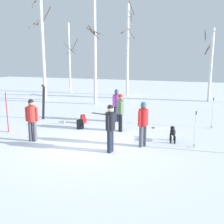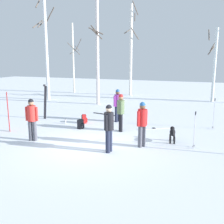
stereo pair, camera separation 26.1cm
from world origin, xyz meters
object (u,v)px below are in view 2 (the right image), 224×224
Objects in this scene: birch_tree_2 at (97,51)px; birch_tree_4 at (214,64)px; person_4 at (32,117)px; water_bottle_0 at (65,121)px; ski_poles_0 at (195,129)px; birch_tree_1 at (46,49)px; ski_pair_lying_0 at (105,114)px; ski_pair_lying_1 at (155,128)px; person_2 at (118,103)px; birch_tree_3 at (131,49)px; person_0 at (142,121)px; dog at (172,133)px; person_1 at (121,110)px; ski_pair_planted_1 at (8,112)px; backpack_0 at (81,124)px; person_3 at (109,125)px; backpack_1 at (84,119)px; birch_tree_0 at (73,58)px; ski_poles_1 at (214,113)px; ski_pair_planted_0 at (45,102)px.

birch_tree_4 is at bearing 29.61° from birch_tree_2.
person_4 is 3.05m from water_bottle_0.
ski_poles_0 is 14.61m from birch_tree_1.
ski_pair_lying_0 is 4.07m from ski_pair_lying_1.
person_2 is 0.31× the size of birch_tree_4.
person_2 is at bearing -76.41° from birch_tree_3.
person_0 is 13.45m from birch_tree_1.
birch_tree_2 is at bearing 132.62° from dog.
ski_pair_lying_1 is (-1.07, 1.73, -0.38)m from dog.
ski_pair_lying_0 is 2.99m from water_bottle_0.
person_1 is 5.10m from ski_pair_planted_1.
person_4 is at bearing -97.45° from ski_pair_lying_0.
person_2 is 9.76m from birch_tree_1.
birch_tree_2 is at bearing 107.37° from backpack_0.
person_3 is 3.19m from ski_poles_0.
person_4 is at bearing -99.89° from backpack_1.
birch_tree_0 is (-5.74, 11.15, 3.20)m from water_bottle_0.
ski_poles_1 is 7.26m from water_bottle_0.
ski_pair_planted_0 reaches higher than person_1.
birch_tree_3 reaches higher than birch_tree_1.
ski_pair_lying_0 is at bearing -82.83° from birch_tree_3.
ski_pair_planted_0 reaches higher than person_2.
person_2 is 1.18× the size of ski_poles_1.
person_4 is 0.31× the size of birch_tree_4.
person_3 is 0.95× the size of ski_pair_planted_1.
ski_pair_planted_0 is 6.07m from birch_tree_2.
ski_pair_lying_1 is at bearing -103.87° from birch_tree_4.
birch_tree_3 is (1.52, 10.73, 3.11)m from ski_pair_planted_0.
birch_tree_3 is (-0.07, 11.30, 3.93)m from water_bottle_0.
birch_tree_0 is at bearing 127.65° from person_1.
dog is 0.49× the size of ski_pair_planted_1.
ski_pair_planted_0 is (-5.20, 3.59, -0.04)m from person_3.
water_bottle_0 is (-4.55, 2.04, -0.86)m from person_0.
backpack_0 is at bearing -84.00° from birch_tree_3.
birch_tree_1 reaches higher than water_bottle_0.
birch_tree_2 is (-5.31, 5.21, 3.76)m from ski_pair_lying_1.
birch_tree_2 is (-0.85, 5.90, 3.65)m from water_bottle_0.
ski_pair_planted_0 is 3.08m from backpack_0.
birch_tree_4 is (4.50, 8.87, 1.87)m from person_2.
person_3 is at bearing -126.05° from ski_poles_1.
ski_pair_lying_0 is 2.36m from backpack_1.
person_3 reaches higher than ski_pair_lying_1.
birch_tree_0 is at bearing 128.96° from ski_pair_lying_0.
birch_tree_0 is at bearing 134.28° from ski_pair_lying_1.
person_1 is 2.77m from person_3.
backpack_0 is 0.06× the size of birch_tree_2.
ski_poles_1 is at bearing 21.20° from ski_pair_lying_1.
ski_poles_1 is at bearing 56.30° from person_0.
person_1 is at bearing 160.34° from ski_poles_0.
ski_pair_lying_1 is at bearing 40.51° from person_4.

